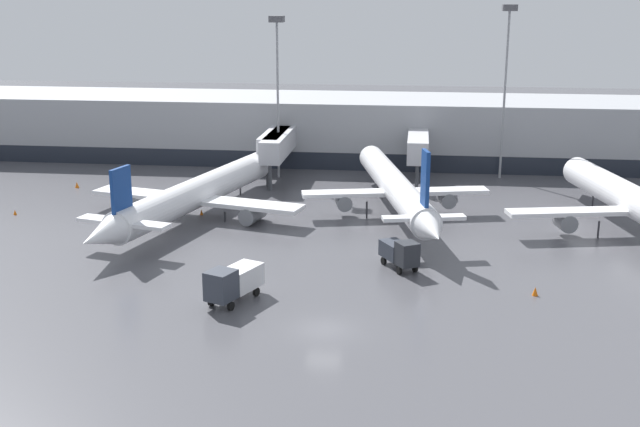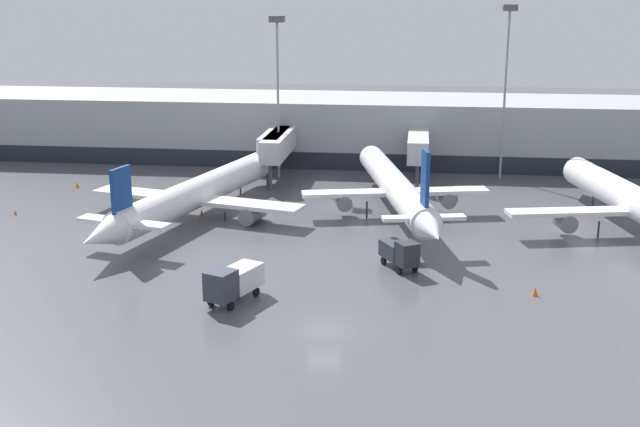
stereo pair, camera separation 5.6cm
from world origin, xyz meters
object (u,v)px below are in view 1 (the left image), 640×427
Objects in this scene: service_truck_1 at (233,281)px; traffic_cone_1 at (15,212)px; traffic_cone_0 at (77,185)px; apron_light_mast_2 at (508,46)px; parked_jet_2 at (195,194)px; traffic_cone_4 at (535,291)px; service_truck_0 at (400,252)px; parked_jet_0 at (638,205)px; traffic_cone_2 at (201,212)px; apron_light_mast_0 at (277,53)px; parked_jet_4 at (395,187)px.

traffic_cone_1 is at bearing -104.13° from service_truck_1.
traffic_cone_0 is at bearing -118.69° from service_truck_1.
service_truck_1 is 0.27× the size of apron_light_mast_2.
parked_jet_2 is 20.17m from traffic_cone_1.
parked_jet_2 reaches higher than traffic_cone_4.
traffic_cone_0 is 60.44m from traffic_cone_4.
traffic_cone_0 is at bearing -153.04° from service_truck_0.
service_truck_1 is 37.03m from traffic_cone_1.
traffic_cone_2 is (-45.43, 1.86, -2.80)m from parked_jet_0.
apron_light_mast_0 is (5.22, 19.53, 15.80)m from traffic_cone_2.
parked_jet_0 is 0.99× the size of parked_jet_2.
apron_light_mast_2 is at bearing -45.74° from parked_jet_4.
traffic_cone_1 is 56.40m from traffic_cone_4.
traffic_cone_1 is (-65.78, -0.61, -2.82)m from parked_jet_0.
parked_jet_4 is (21.46, 3.20, 0.66)m from parked_jet_2.
apron_light_mast_0 is at bearing 50.03° from parked_jet_0.
apron_light_mast_2 is at bearing 88.56° from traffic_cone_4.
apron_light_mast_2 is at bearing 174.81° from service_truck_1.
parked_jet_4 is at bearing -11.45° from traffic_cone_0.
service_truck_0 is at bearing 107.84° from parked_jet_0.
apron_light_mast_2 reaches higher than apron_light_mast_0.
parked_jet_0 is 47.36m from apron_light_mast_0.
traffic_cone_0 is 0.99× the size of traffic_cone_4.
parked_jet_4 is at bearing -47.19° from apron_light_mast_0.
parked_jet_0 is 68.99× the size of traffic_cone_1.
service_truck_0 is at bearing 170.46° from parked_jet_4.
traffic_cone_1 is (-42.46, 12.75, -1.24)m from service_truck_0.
service_truck_0 is (1.02, -17.63, -1.66)m from parked_jet_4.
traffic_cone_4 is at bearing 122.48° from service_truck_1.
parked_jet_4 is at bearing -67.40° from parked_jet_2.
parked_jet_4 reaches higher than service_truck_1.
service_truck_1 is at bearing -51.27° from traffic_cone_0.
traffic_cone_2 is 0.03× the size of apron_light_mast_0.
parked_jet_4 is 53.51× the size of traffic_cone_4.
service_truck_1 is (-36.12, -22.73, -1.42)m from parked_jet_0.
apron_light_mast_2 is at bearing 33.56° from traffic_cone_2.
parked_jet_2 is 21.71m from parked_jet_4.
apron_light_mast_2 is (28.97, 3.15, 0.92)m from apron_light_mast_0.
parked_jet_4 is 6.53× the size of service_truck_1.
service_truck_0 is 48.35m from traffic_cone_0.
traffic_cone_2 is (-9.31, 24.59, -1.38)m from service_truck_1.
service_truck_0 is at bearing -108.58° from parked_jet_2.
traffic_cone_2 is (18.83, -10.49, -0.05)m from traffic_cone_0.
parked_jet_4 is 21.41m from traffic_cone_2.
traffic_cone_1 is at bearing -137.62° from service_truck_0.
traffic_cone_2 is (20.35, 2.47, 0.03)m from traffic_cone_1.
apron_light_mast_0 is (-27.88, 39.96, 15.75)m from traffic_cone_4.
service_truck_0 is 12.23m from traffic_cone_4.
apron_light_mast_0 reaches higher than parked_jet_2.
traffic_cone_0 is 13.05m from traffic_cone_1.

